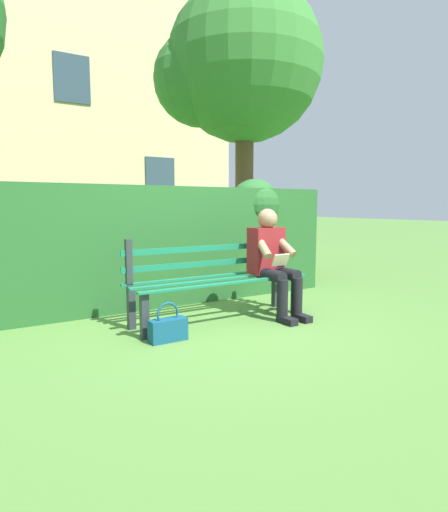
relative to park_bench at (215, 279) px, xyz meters
name	(u,v)px	position (x,y,z in m)	size (l,w,h in m)	color
ground	(219,320)	(0.00, 0.07, -0.44)	(60.00, 60.00, 0.00)	#517F38
park_bench	(215,279)	(0.00, 0.00, 0.00)	(1.96, 0.51, 0.89)	#2D3338
person_seated	(273,259)	(-0.63, 0.17, 0.19)	(0.44, 0.73, 1.18)	maroon
hedge_backdrop	(163,241)	(0.12, -1.11, 0.33)	(4.60, 0.87, 1.58)	#265B28
building_facade	(61,123)	(-0.32, -9.34, 3.14)	(9.48, 3.22, 7.15)	beige
handbag	(168,329)	(0.74, 0.42, -0.32)	(0.34, 0.14, 0.36)	navy
tree_far	(237,68)	(-2.37, -3.20, 3.39)	(3.11, 2.96, 5.38)	brown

